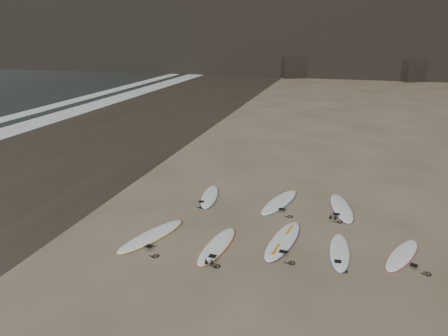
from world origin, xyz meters
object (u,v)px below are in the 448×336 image
(surfboard_2, at_px, (283,240))
(surfboard_3, at_px, (340,252))
(surfboard_0, at_px, (152,236))
(surfboard_5, at_px, (210,196))
(surfboard_1, at_px, (217,245))
(surfboard_6, at_px, (280,202))
(surfboard_4, at_px, (402,255))
(surfboard_7, at_px, (341,208))

(surfboard_2, relative_size, surfboard_3, 1.23)
(surfboard_2, distance_m, surfboard_3, 1.66)
(surfboard_0, relative_size, surfboard_5, 1.16)
(surfboard_1, distance_m, surfboard_6, 3.97)
(surfboard_3, relative_size, surfboard_6, 0.83)
(surfboard_1, xyz_separation_m, surfboard_2, (1.79, 0.84, 0.01))
(surfboard_2, height_order, surfboard_4, surfboard_2)
(surfboard_1, height_order, surfboard_3, surfboard_1)
(surfboard_0, xyz_separation_m, surfboard_1, (2.10, -0.05, -0.00))
(surfboard_5, relative_size, surfboard_6, 0.85)
(surfboard_6, bearing_deg, surfboard_7, 17.01)
(surfboard_2, relative_size, surfboard_4, 1.24)
(surfboard_0, height_order, surfboard_5, surfboard_0)
(surfboard_0, xyz_separation_m, surfboard_5, (0.72, 3.57, -0.01))
(surfboard_3, relative_size, surfboard_7, 0.86)
(surfboard_0, distance_m, surfboard_2, 3.97)
(surfboard_5, bearing_deg, surfboard_4, -32.50)
(surfboard_2, xyz_separation_m, surfboard_4, (3.32, 0.05, -0.01))
(surfboard_1, xyz_separation_m, surfboard_3, (3.43, 0.60, -0.00))
(surfboard_3, bearing_deg, surfboard_4, 7.00)
(surfboard_0, distance_m, surfboard_6, 5.00)
(surfboard_1, distance_m, surfboard_3, 3.48)
(surfboard_3, bearing_deg, surfboard_5, 145.12)
(surfboard_0, bearing_deg, surfboard_7, 54.06)
(surfboard_0, bearing_deg, surfboard_4, 26.03)
(surfboard_6, xyz_separation_m, surfboard_7, (2.17, 0.07, -0.00))
(surfboard_2, bearing_deg, surfboard_7, 70.50)
(surfboard_1, height_order, surfboard_6, surfboard_6)
(surfboard_0, xyz_separation_m, surfboard_2, (3.89, 0.79, 0.00))
(surfboard_2, height_order, surfboard_3, surfboard_2)
(surfboard_0, height_order, surfboard_4, surfboard_0)
(surfboard_0, xyz_separation_m, surfboard_7, (5.50, 3.81, -0.00))
(surfboard_1, distance_m, surfboard_4, 5.19)
(surfboard_7, bearing_deg, surfboard_6, 170.02)
(surfboard_1, distance_m, surfboard_2, 1.98)
(surfboard_3, bearing_deg, surfboard_2, 168.93)
(surfboard_6, distance_m, surfboard_7, 2.17)
(surfboard_1, distance_m, surfboard_5, 3.87)
(surfboard_1, relative_size, surfboard_4, 1.10)
(surfboard_7, bearing_deg, surfboard_4, -71.92)
(surfboard_4, xyz_separation_m, surfboard_7, (-1.71, 2.96, 0.01))
(surfboard_2, relative_size, surfboard_5, 1.20)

